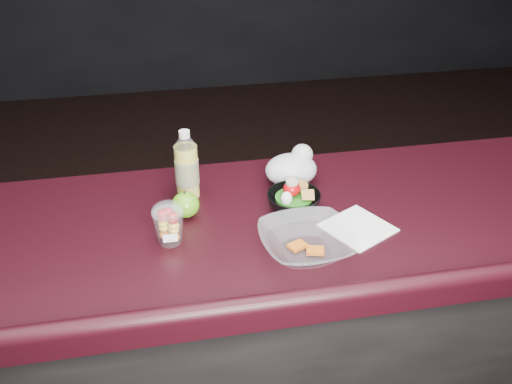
# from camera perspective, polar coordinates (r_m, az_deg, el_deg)

# --- Properties ---
(counter) EXTENTS (4.06, 0.71, 1.02)m
(counter) POSITION_cam_1_polar(r_m,az_deg,el_deg) (1.92, 1.12, -15.44)
(counter) COLOR black
(counter) RESTS_ON ground
(lemonade_bottle) EXTENTS (0.07, 0.07, 0.21)m
(lemonade_bottle) POSITION_cam_1_polar(r_m,az_deg,el_deg) (1.67, -6.93, 2.26)
(lemonade_bottle) COLOR gold
(lemonade_bottle) RESTS_ON counter
(fruit_cup) EXTENTS (0.08, 0.08, 0.12)m
(fruit_cup) POSITION_cam_1_polar(r_m,az_deg,el_deg) (1.49, -8.73, -3.05)
(fruit_cup) COLOR white
(fruit_cup) RESTS_ON counter
(green_apple) EXTENTS (0.08, 0.08, 0.08)m
(green_apple) POSITION_cam_1_polar(r_m,az_deg,el_deg) (1.60, -7.06, -1.28)
(green_apple) COLOR #34790E
(green_apple) RESTS_ON counter
(plastic_bag) EXTENTS (0.16, 0.13, 0.12)m
(plastic_bag) POSITION_cam_1_polar(r_m,az_deg,el_deg) (1.74, 3.68, 2.44)
(plastic_bag) COLOR silver
(plastic_bag) RESTS_ON counter
(snack_bowl) EXTENTS (0.20, 0.20, 0.08)m
(snack_bowl) POSITION_cam_1_polar(r_m,az_deg,el_deg) (1.63, 3.75, -0.75)
(snack_bowl) COLOR black
(snack_bowl) RESTS_ON counter
(takeout_bowl) EXTENTS (0.26, 0.26, 0.06)m
(takeout_bowl) POSITION_cam_1_polar(r_m,az_deg,el_deg) (1.46, 5.15, -5.04)
(takeout_bowl) COLOR silver
(takeout_bowl) RESTS_ON counter
(paper_napkin) EXTENTS (0.22, 0.22, 0.00)m
(paper_napkin) POSITION_cam_1_polar(r_m,az_deg,el_deg) (1.58, 10.15, -3.53)
(paper_napkin) COLOR white
(paper_napkin) RESTS_ON counter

